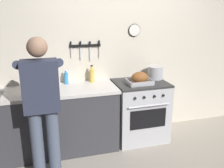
{
  "coord_description": "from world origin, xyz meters",
  "views": [
    {
      "loc": [
        -1.14,
        -2.21,
        1.92
      ],
      "look_at": [
        -0.26,
        0.85,
        0.95
      ],
      "focal_mm": 39.43,
      "sensor_mm": 36.0,
      "label": 1
    }
  ],
  "objects_px": {
    "bottle_dish_soap": "(66,78)",
    "roasting_pan": "(140,79)",
    "stove": "(140,110)",
    "bottle_hot_sauce": "(50,80)",
    "stock_pot": "(155,73)",
    "cutting_board": "(38,92)",
    "bottle_cooking_oil": "(92,75)",
    "person_cook": "(42,102)"
  },
  "relations": [
    {
      "from": "cutting_board",
      "to": "bottle_hot_sauce",
      "type": "relative_size",
      "value": 1.69
    },
    {
      "from": "stock_pot",
      "to": "cutting_board",
      "type": "height_order",
      "value": "stock_pot"
    },
    {
      "from": "bottle_hot_sauce",
      "to": "bottle_dish_soap",
      "type": "xyz_separation_m",
      "value": [
        0.22,
        0.04,
        -0.0
      ]
    },
    {
      "from": "stove",
      "to": "bottle_cooking_oil",
      "type": "relative_size",
      "value": 3.6
    },
    {
      "from": "person_cook",
      "to": "roasting_pan",
      "type": "xyz_separation_m",
      "value": [
        1.34,
        0.48,
        0.03
      ]
    },
    {
      "from": "bottle_dish_soap",
      "to": "bottle_cooking_oil",
      "type": "relative_size",
      "value": 0.84
    },
    {
      "from": "stove",
      "to": "bottle_hot_sauce",
      "type": "relative_size",
      "value": 4.22
    },
    {
      "from": "bottle_dish_soap",
      "to": "bottle_cooking_oil",
      "type": "distance_m",
      "value": 0.37
    },
    {
      "from": "roasting_pan",
      "to": "bottle_hot_sauce",
      "type": "bearing_deg",
      "value": 168.07
    },
    {
      "from": "cutting_board",
      "to": "bottle_dish_soap",
      "type": "height_order",
      "value": "bottle_dish_soap"
    },
    {
      "from": "roasting_pan",
      "to": "bottle_hot_sauce",
      "type": "relative_size",
      "value": 1.65
    },
    {
      "from": "bottle_hot_sauce",
      "to": "bottle_dish_soap",
      "type": "relative_size",
      "value": 1.02
    },
    {
      "from": "stove",
      "to": "person_cook",
      "type": "distance_m",
      "value": 1.6
    },
    {
      "from": "cutting_board",
      "to": "bottle_dish_soap",
      "type": "bearing_deg",
      "value": 37.89
    },
    {
      "from": "stove",
      "to": "bottle_cooking_oil",
      "type": "bearing_deg",
      "value": 163.54
    },
    {
      "from": "cutting_board",
      "to": "bottle_cooking_oil",
      "type": "bearing_deg",
      "value": 21.34
    },
    {
      "from": "roasting_pan",
      "to": "bottle_dish_soap",
      "type": "bearing_deg",
      "value": 163.21
    },
    {
      "from": "bottle_dish_soap",
      "to": "bottle_cooking_oil",
      "type": "height_order",
      "value": "bottle_cooking_oil"
    },
    {
      "from": "person_cook",
      "to": "bottle_dish_soap",
      "type": "xyz_separation_m",
      "value": [
        0.34,
        0.78,
        0.03
      ]
    },
    {
      "from": "person_cook",
      "to": "bottle_dish_soap",
      "type": "relative_size",
      "value": 7.91
    },
    {
      "from": "stove",
      "to": "bottle_hot_sauce",
      "type": "xyz_separation_m",
      "value": [
        -1.28,
        0.17,
        0.54
      ]
    },
    {
      "from": "person_cook",
      "to": "bottle_cooking_oil",
      "type": "xyz_separation_m",
      "value": [
        0.72,
        0.78,
        0.05
      ]
    },
    {
      "from": "roasting_pan",
      "to": "stock_pot",
      "type": "relative_size",
      "value": 1.49
    },
    {
      "from": "stove",
      "to": "cutting_board",
      "type": "height_order",
      "value": "cutting_board"
    },
    {
      "from": "stove",
      "to": "stock_pot",
      "type": "bearing_deg",
      "value": 21.86
    },
    {
      "from": "stove",
      "to": "cutting_board",
      "type": "distance_m",
      "value": 1.53
    },
    {
      "from": "bottle_cooking_oil",
      "to": "bottle_dish_soap",
      "type": "bearing_deg",
      "value": 178.98
    },
    {
      "from": "stove",
      "to": "person_cook",
      "type": "height_order",
      "value": "person_cook"
    },
    {
      "from": "stove",
      "to": "bottle_dish_soap",
      "type": "relative_size",
      "value": 4.29
    },
    {
      "from": "bottle_dish_soap",
      "to": "bottle_cooking_oil",
      "type": "xyz_separation_m",
      "value": [
        0.37,
        -0.01,
        0.02
      ]
    },
    {
      "from": "cutting_board",
      "to": "bottle_cooking_oil",
      "type": "height_order",
      "value": "bottle_cooking_oil"
    },
    {
      "from": "bottle_dish_soap",
      "to": "roasting_pan",
      "type": "bearing_deg",
      "value": -16.79
    },
    {
      "from": "bottle_hot_sauce",
      "to": "stove",
      "type": "bearing_deg",
      "value": -7.37
    },
    {
      "from": "stock_pot",
      "to": "cutting_board",
      "type": "distance_m",
      "value": 1.75
    },
    {
      "from": "stove",
      "to": "roasting_pan",
      "type": "relative_size",
      "value": 2.56
    },
    {
      "from": "cutting_board",
      "to": "bottle_hot_sauce",
      "type": "height_order",
      "value": "bottle_hot_sauce"
    },
    {
      "from": "stock_pot",
      "to": "bottle_dish_soap",
      "type": "height_order",
      "value": "bottle_dish_soap"
    },
    {
      "from": "stock_pot",
      "to": "roasting_pan",
      "type": "bearing_deg",
      "value": -149.0
    },
    {
      "from": "stove",
      "to": "roasting_pan",
      "type": "xyz_separation_m",
      "value": [
        -0.06,
        -0.09,
        0.53
      ]
    },
    {
      "from": "person_cook",
      "to": "stove",
      "type": "bearing_deg",
      "value": -76.55
    },
    {
      "from": "person_cook",
      "to": "bottle_hot_sauce",
      "type": "height_order",
      "value": "person_cook"
    },
    {
      "from": "stove",
      "to": "bottle_dish_soap",
      "type": "xyz_separation_m",
      "value": [
        -1.06,
        0.21,
        0.54
      ]
    }
  ]
}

